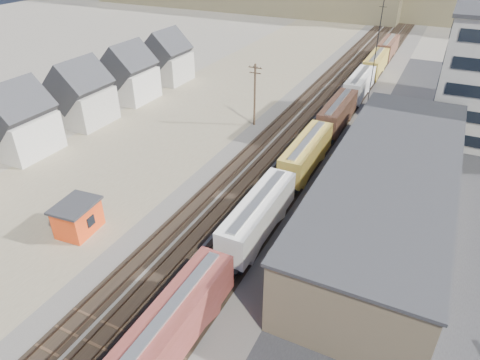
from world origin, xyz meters
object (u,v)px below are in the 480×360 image
at_px(parked_car_blue, 470,117).
at_px(freight_train, 323,131).
at_px(maintenance_shed, 78,217).
at_px(utility_pole_north, 255,94).

bearing_deg(parked_car_blue, freight_train, -157.21).
bearing_deg(maintenance_shed, freight_train, 60.14).
distance_m(utility_pole_north, maintenance_shed, 34.09).
height_order(freight_train, maintenance_shed, freight_train).
bearing_deg(utility_pole_north, maintenance_shed, -98.55).
bearing_deg(maintenance_shed, parked_car_blue, 54.21).
xyz_separation_m(freight_train, utility_pole_north, (-12.30, 3.33, 2.50)).
height_order(utility_pole_north, parked_car_blue, utility_pole_north).
relative_size(freight_train, maintenance_shed, 23.72).
bearing_deg(parked_car_blue, utility_pole_north, -175.64).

